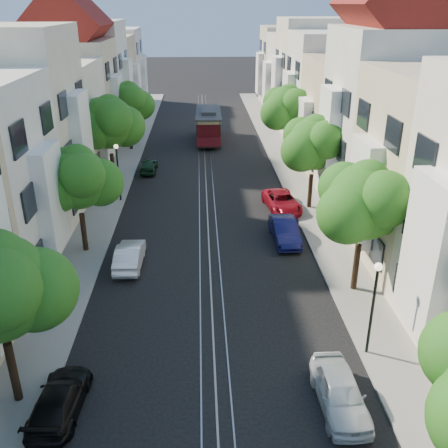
{
  "coord_description": "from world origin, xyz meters",
  "views": [
    {
      "loc": [
        -0.4,
        -12.38,
        13.34
      ],
      "look_at": [
        0.82,
        12.61,
        2.2
      ],
      "focal_mm": 40.0,
      "sensor_mm": 36.0,
      "label": 1
    }
  ],
  "objects": [
    {
      "name": "tree_w_c",
      "position": [
        -7.14,
        24.98,
        5.07
      ],
      "size": [
        5.13,
        4.28,
        7.09
      ],
      "color": "black",
      "rests_on": "ground"
    },
    {
      "name": "tree_w_d",
      "position": [
        -7.14,
        35.98,
        4.6
      ],
      "size": [
        4.84,
        3.99,
        6.52
      ],
      "color": "black",
      "rests_on": "ground"
    },
    {
      "name": "lane_line",
      "position": [
        0.0,
        28.0,
        0.0
      ],
      "size": [
        0.08,
        80.0,
        0.01
      ],
      "primitive_type": "cube",
      "color": "tan",
      "rests_on": "ground"
    },
    {
      "name": "cable_car",
      "position": [
        0.5,
        39.17,
        1.85
      ],
      "size": [
        2.69,
        8.19,
        3.13
      ],
      "rotation": [
        0.0,
        0.0,
        -0.02
      ],
      "color": "black",
      "rests_on": "ground"
    },
    {
      "name": "lamp_east",
      "position": [
        6.3,
        4.0,
        2.85
      ],
      "size": [
        0.32,
        0.32,
        4.16
      ],
      "color": "black",
      "rests_on": "ground"
    },
    {
      "name": "tree_e_b",
      "position": [
        7.26,
        8.98,
        4.73
      ],
      "size": [
        4.93,
        4.08,
        6.68
      ],
      "color": "black",
      "rests_on": "ground"
    },
    {
      "name": "townhouses_west",
      "position": [
        -11.87,
        27.91,
        5.08
      ],
      "size": [
        7.75,
        72.0,
        11.76
      ],
      "color": "silver",
      "rests_on": "ground"
    },
    {
      "name": "parked_car_w_mid",
      "position": [
        -4.4,
        12.15,
        0.64
      ],
      "size": [
        1.41,
        3.89,
        1.27
      ],
      "primitive_type": "imported",
      "rotation": [
        0.0,
        0.0,
        3.13
      ],
      "color": "silver",
      "rests_on": "ground"
    },
    {
      "name": "townhouses_east",
      "position": [
        11.87,
        27.91,
        5.18
      ],
      "size": [
        7.75,
        72.0,
        12.0
      ],
      "color": "beige",
      "rests_on": "ground"
    },
    {
      "name": "parked_car_w_near",
      "position": [
        -5.53,
        1.38,
        0.56
      ],
      "size": [
        1.79,
        3.97,
        1.13
      ],
      "primitive_type": "imported",
      "rotation": [
        0.0,
        0.0,
        3.09
      ],
      "color": "black",
      "rests_on": "ground"
    },
    {
      "name": "parked_car_e_near",
      "position": [
        4.4,
        1.17,
        0.66
      ],
      "size": [
        1.63,
        3.9,
        1.32
      ],
      "primitive_type": "imported",
      "rotation": [
        0.0,
        0.0,
        0.02
      ],
      "color": "silver",
      "rests_on": "ground"
    },
    {
      "name": "rail_left",
      "position": [
        -0.55,
        28.0,
        0.01
      ],
      "size": [
        0.06,
        80.0,
        0.02
      ],
      "primitive_type": "cube",
      "color": "gray",
      "rests_on": "ground"
    },
    {
      "name": "sidewalk_east",
      "position": [
        7.25,
        28.0,
        0.06
      ],
      "size": [
        2.5,
        80.0,
        0.12
      ],
      "primitive_type": "cube",
      "color": "gray",
      "rests_on": "ground"
    },
    {
      "name": "parked_car_e_mid",
      "position": [
        4.61,
        14.83,
        0.67
      ],
      "size": [
        1.52,
        4.11,
        1.35
      ],
      "primitive_type": "imported",
      "rotation": [
        0.0,
        0.0,
        0.02
      ],
      "color": "#0C0D3E",
      "rests_on": "ground"
    },
    {
      "name": "ground",
      "position": [
        0.0,
        28.0,
        0.0
      ],
      "size": [
        200.0,
        200.0,
        0.0
      ],
      "primitive_type": "plane",
      "color": "black",
      "rests_on": "ground"
    },
    {
      "name": "parked_car_e_far",
      "position": [
        5.22,
        19.83,
        0.62
      ],
      "size": [
        2.57,
        4.65,
        1.23
      ],
      "primitive_type": "imported",
      "rotation": [
        0.0,
        0.0,
        0.12
      ],
      "color": "maroon",
      "rests_on": "ground"
    },
    {
      "name": "parked_car_w_far",
      "position": [
        -4.86,
        28.87,
        0.59
      ],
      "size": [
        1.42,
        3.46,
        1.17
      ],
      "primitive_type": "imported",
      "rotation": [
        0.0,
        0.0,
        3.13
      ],
      "color": "#14331C",
      "rests_on": "ground"
    },
    {
      "name": "tree_e_c",
      "position": [
        7.26,
        19.98,
        4.6
      ],
      "size": [
        4.84,
        3.99,
        6.52
      ],
      "color": "black",
      "rests_on": "ground"
    },
    {
      "name": "rail_slot",
      "position": [
        0.0,
        28.0,
        0.01
      ],
      "size": [
        0.06,
        80.0,
        0.02
      ],
      "primitive_type": "cube",
      "color": "gray",
      "rests_on": "ground"
    },
    {
      "name": "lamp_west",
      "position": [
        -6.3,
        22.0,
        2.85
      ],
      "size": [
        0.32,
        0.32,
        4.16
      ],
      "color": "black",
      "rests_on": "ground"
    },
    {
      "name": "rail_right",
      "position": [
        0.55,
        28.0,
        0.01
      ],
      "size": [
        0.06,
        80.0,
        0.02
      ],
      "primitive_type": "cube",
      "color": "gray",
      "rests_on": "ground"
    },
    {
      "name": "tree_e_d",
      "position": [
        7.26,
        30.98,
        4.87
      ],
      "size": [
        5.01,
        4.16,
        6.85
      ],
      "color": "black",
      "rests_on": "ground"
    },
    {
      "name": "sidewalk_west",
      "position": [
        -7.25,
        28.0,
        0.06
      ],
      "size": [
        2.5,
        80.0,
        0.12
      ],
      "primitive_type": "cube",
      "color": "gray",
      "rests_on": "ground"
    },
    {
      "name": "tree_w_b",
      "position": [
        -7.14,
        13.98,
        4.4
      ],
      "size": [
        4.72,
        3.87,
        6.27
      ],
      "color": "black",
      "rests_on": "ground"
    }
  ]
}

